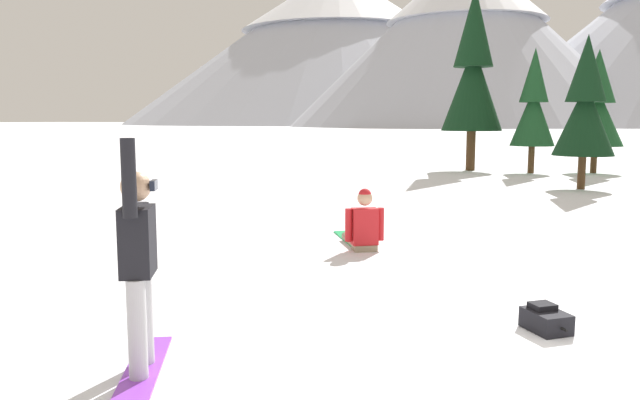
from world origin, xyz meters
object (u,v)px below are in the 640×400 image
(snowboarder_foreground, at_px, (139,266))
(pine_tree_tall, at_px, (585,105))
(backpack_black, at_px, (546,320))
(snowboarder_midground, at_px, (362,227))
(pine_tree_twin, at_px, (533,105))
(pine_tree_broad, at_px, (597,106))
(pine_tree_leaning, at_px, (473,72))

(snowboarder_foreground, xyz_separation_m, pine_tree_tall, (3.41, 16.20, 1.57))
(backpack_black, bearing_deg, snowboarder_midground, 133.28)
(snowboarder_foreground, bearing_deg, pine_tree_twin, 85.65)
(snowboarder_foreground, relative_size, snowboarder_midground, 1.13)
(pine_tree_twin, bearing_deg, backpack_black, -85.92)
(pine_tree_broad, xyz_separation_m, pine_tree_twin, (-2.25, -0.97, 0.02))
(pine_tree_twin, bearing_deg, pine_tree_tall, -71.72)
(snowboarder_midground, relative_size, pine_tree_broad, 0.36)
(snowboarder_foreground, relative_size, pine_tree_broad, 0.41)
(snowboarder_foreground, relative_size, pine_tree_twin, 0.40)
(pine_tree_broad, distance_m, pine_tree_twin, 2.45)
(snowboarder_midground, bearing_deg, snowboarder_foreground, -90.89)
(backpack_black, xyz_separation_m, pine_tree_tall, (0.40, 13.87, 2.36))
(snowboarder_foreground, xyz_separation_m, snowboarder_midground, (0.08, 5.44, -0.55))
(pine_tree_broad, xyz_separation_m, pine_tree_leaning, (-4.63, -0.53, 1.39))
(snowboarder_midground, xyz_separation_m, pine_tree_broad, (3.80, 17.09, 2.24))
(snowboarder_midground, distance_m, pine_tree_leaning, 16.97)
(backpack_black, bearing_deg, snowboarder_foreground, -142.26)
(pine_tree_broad, height_order, pine_tree_twin, pine_tree_twin)
(snowboarder_foreground, distance_m, backpack_black, 3.89)
(snowboarder_foreground, bearing_deg, pine_tree_leaning, 91.93)
(snowboarder_midground, relative_size, pine_tree_twin, 0.36)
(snowboarder_midground, xyz_separation_m, pine_tree_tall, (3.33, 10.76, 2.13))
(snowboarder_midground, distance_m, pine_tree_twin, 16.35)
(pine_tree_twin, bearing_deg, snowboarder_midground, -95.51)
(snowboarder_midground, distance_m, pine_tree_broad, 17.65)
(backpack_black, xyz_separation_m, pine_tree_leaning, (-3.75, 19.67, 3.86))
(snowboarder_foreground, height_order, pine_tree_broad, pine_tree_broad)
(snowboarder_midground, height_order, pine_tree_tall, pine_tree_tall)
(backpack_black, height_order, pine_tree_leaning, pine_tree_leaning)
(backpack_black, relative_size, pine_tree_twin, 0.11)
(snowboarder_midground, xyz_separation_m, backpack_black, (2.93, -3.11, -0.23))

